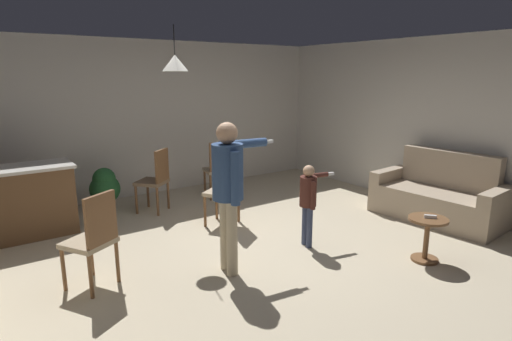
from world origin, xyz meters
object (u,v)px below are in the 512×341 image
object	(u,v)px
spare_remote_on_table	(430,217)
couch_floral	(439,197)
person_adult	(229,181)
kitchen_counter	(24,202)
side_table_by_couch	(427,234)
dining_chair_near_wall	(218,167)
person_child	(309,196)
potted_plant_corner	(105,188)
dining_chair_by_counter	(156,178)
dining_chair_centre_back	(226,188)
dining_chair_spare	(94,237)

from	to	relation	value
spare_remote_on_table	couch_floral	bearing A→B (deg)	28.03
person_adult	kitchen_counter	bearing A→B (deg)	-137.77
couch_floral	person_adult	xyz separation A→B (m)	(-3.43, 0.33, 0.69)
kitchen_counter	side_table_by_couch	size ratio (longest dim) A/B	2.42
dining_chair_near_wall	person_child	bearing A→B (deg)	-80.79
side_table_by_couch	potted_plant_corner	bearing A→B (deg)	123.03
dining_chair_by_counter	dining_chair_near_wall	distance (m)	1.19
couch_floral	dining_chair_centre_back	size ratio (longest dim) A/B	1.86
couch_floral	person_child	size ratio (longest dim) A/B	1.79
kitchen_counter	person_adult	bearing A→B (deg)	-55.07
person_child	dining_chair_spare	distance (m)	2.49
person_adult	person_child	distance (m)	1.22
person_child	spare_remote_on_table	world-z (taller)	person_child
kitchen_counter	potted_plant_corner	world-z (taller)	kitchen_counter
side_table_by_couch	dining_chair_spare	distance (m)	3.63
couch_floral	dining_chair_spare	world-z (taller)	same
person_adult	dining_chair_spare	distance (m)	1.45
person_adult	dining_chair_centre_back	distance (m)	1.52
dining_chair_by_counter	dining_chair_spare	distance (m)	2.40
kitchen_counter	dining_chair_centre_back	distance (m)	2.68
dining_chair_near_wall	dining_chair_by_counter	bearing A→B (deg)	-162.31
dining_chair_by_counter	dining_chair_near_wall	xyz separation A→B (m)	(1.18, 0.11, 0.00)
kitchen_counter	dining_chair_centre_back	xyz separation A→B (m)	(2.41, -1.17, 0.07)
potted_plant_corner	dining_chair_centre_back	bearing A→B (deg)	-51.39
side_table_by_couch	dining_chair_by_counter	bearing A→B (deg)	118.36
dining_chair_spare	dining_chair_centre_back	bearing A→B (deg)	-8.98
side_table_by_couch	dining_chair_near_wall	distance (m)	3.65
dining_chair_spare	spare_remote_on_table	distance (m)	3.64
person_adult	couch_floral	bearing A→B (deg)	91.88
person_child	dining_chair_centre_back	size ratio (longest dim) A/B	1.04
side_table_by_couch	person_child	distance (m)	1.42
couch_floral	kitchen_counter	distance (m)	5.82
couch_floral	dining_chair_near_wall	distance (m)	3.55
person_child	dining_chair_near_wall	bearing A→B (deg)	-172.11
person_child	dining_chair_near_wall	xyz separation A→B (m)	(0.14, 2.47, -0.10)
potted_plant_corner	dining_chair_near_wall	bearing A→B (deg)	-10.04
couch_floral	dining_chair_by_counter	xyz separation A→B (m)	(-3.31, 2.72, 0.21)
dining_chair_by_counter	dining_chair_near_wall	bearing A→B (deg)	-35.20
couch_floral	side_table_by_couch	world-z (taller)	couch_floral
kitchen_counter	spare_remote_on_table	world-z (taller)	kitchen_counter
dining_chair_by_counter	kitchen_counter	bearing A→B (deg)	138.54
person_adult	person_child	world-z (taller)	person_adult
kitchen_counter	dining_chair_spare	distance (m)	2.01
potted_plant_corner	dining_chair_spare	bearing A→B (deg)	-107.50
side_table_by_couch	potted_plant_corner	size ratio (longest dim) A/B	0.73
person_adult	dining_chair_by_counter	distance (m)	2.44
dining_chair_by_counter	dining_chair_spare	size ratio (longest dim) A/B	1.00
kitchen_counter	spare_remote_on_table	xyz separation A→B (m)	(3.70, -3.51, 0.06)
dining_chair_near_wall	potted_plant_corner	world-z (taller)	dining_chair_near_wall
couch_floral	potted_plant_corner	bearing A→B (deg)	46.87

